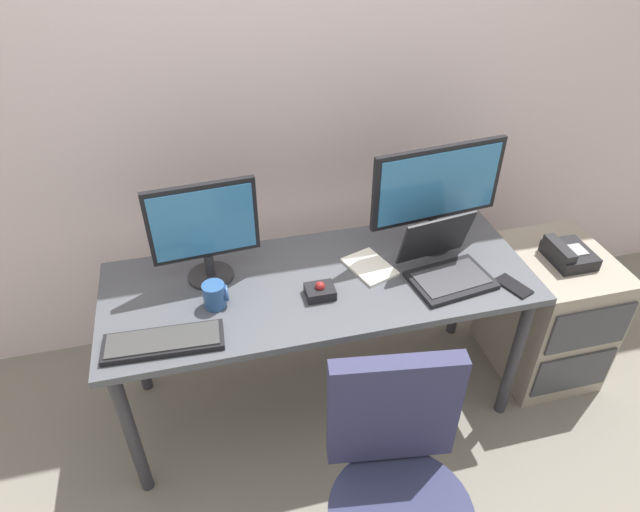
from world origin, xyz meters
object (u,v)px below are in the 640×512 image
(monitor_main, at_px, (437,189))
(cell_phone, at_px, (514,286))
(trackball_mouse, at_px, (320,291))
(file_cabinet, at_px, (547,313))
(desk_phone, at_px, (568,254))
(coffee_mug, at_px, (215,295))
(keyboard, at_px, (164,342))
(paper_notepad, at_px, (370,267))
(laptop, at_px, (445,264))
(office_chair, at_px, (395,507))
(monitor_side, at_px, (204,228))

(monitor_main, height_order, cell_phone, monitor_main)
(monitor_main, relative_size, trackball_mouse, 5.17)
(file_cabinet, height_order, desk_phone, desk_phone)
(cell_phone, bearing_deg, coffee_mug, 150.10)
(keyboard, relative_size, paper_notepad, 2.00)
(keyboard, height_order, coffee_mug, coffee_mug)
(file_cabinet, bearing_deg, laptop, -174.91)
(office_chair, relative_size, monitor_main, 1.66)
(cell_phone, bearing_deg, keyboard, 158.21)
(paper_notepad, bearing_deg, keyboard, -163.89)
(file_cabinet, distance_m, office_chair, 1.32)
(trackball_mouse, bearing_deg, monitor_main, 21.69)
(monitor_main, distance_m, keyboard, 1.20)
(monitor_side, distance_m, laptop, 0.95)
(trackball_mouse, bearing_deg, cell_phone, -10.17)
(file_cabinet, xyz_separation_m, cell_phone, (-0.38, -0.19, 0.39))
(desk_phone, height_order, coffee_mug, coffee_mug)
(paper_notepad, distance_m, cell_phone, 0.56)
(coffee_mug, xyz_separation_m, cell_phone, (1.13, -0.17, -0.04))
(desk_phone, height_order, laptop, laptop)
(laptop, bearing_deg, file_cabinet, 5.09)
(desk_phone, xyz_separation_m, cell_phone, (-0.37, -0.18, 0.04))
(cell_phone, bearing_deg, monitor_side, 141.81)
(laptop, bearing_deg, trackball_mouse, -179.49)
(coffee_mug, distance_m, paper_notepad, 0.63)
(keyboard, distance_m, cell_phone, 1.33)
(monitor_side, xyz_separation_m, coffee_mug, (0.00, -0.17, -0.18))
(monitor_main, bearing_deg, monitor_side, -179.95)
(file_cabinet, distance_m, laptop, 0.75)
(file_cabinet, height_order, office_chair, office_chair)
(cell_phone, bearing_deg, paper_notepad, 132.40)
(laptop, relative_size, trackball_mouse, 3.17)
(laptop, bearing_deg, office_chair, -121.67)
(monitor_side, distance_m, trackball_mouse, 0.49)
(file_cabinet, height_order, monitor_main, monitor_main)
(keyboard, xyz_separation_m, paper_notepad, (0.82, 0.24, -0.01))
(monitor_main, xyz_separation_m, monitor_side, (-0.93, -0.00, -0.04))
(office_chair, height_order, laptop, laptop)
(monitor_main, bearing_deg, coffee_mug, -169.34)
(office_chair, xyz_separation_m, coffee_mug, (-0.45, 0.76, 0.33))
(trackball_mouse, bearing_deg, monitor_side, 151.48)
(office_chair, bearing_deg, monitor_main, 63.02)
(monitor_main, bearing_deg, cell_phone, -59.67)
(file_cabinet, distance_m, desk_phone, 0.36)
(desk_phone, xyz_separation_m, keyboard, (-1.70, -0.16, 0.05))
(monitor_main, xyz_separation_m, keyboard, (-1.12, -0.33, -0.26))
(coffee_mug, distance_m, cell_phone, 1.15)
(coffee_mug, relative_size, paper_notepad, 0.48)
(monitor_main, distance_m, monitor_side, 0.93)
(trackball_mouse, bearing_deg, desk_phone, 2.18)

